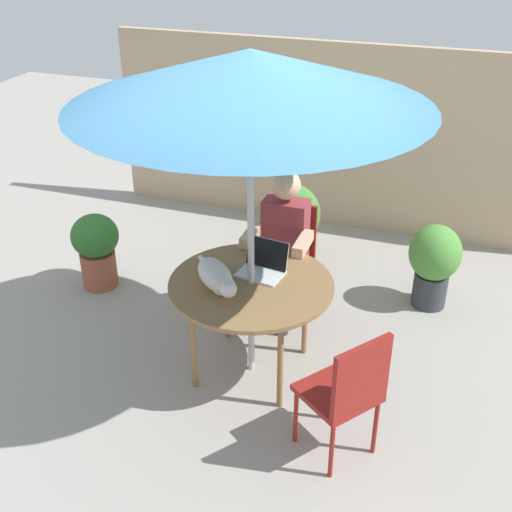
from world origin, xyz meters
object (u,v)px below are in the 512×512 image
at_px(chair_empty, 348,389).
at_px(potted_plant_by_chair, 96,247).
at_px(chair_occupied, 288,250).
at_px(potted_plant_corner, 293,222).
at_px(laptop, 264,263).
at_px(patio_table, 251,289).
at_px(person_seated, 282,240).
at_px(cat, 217,277).
at_px(potted_plant_near_fence, 434,261).
at_px(patio_umbrella, 250,78).

height_order(chair_empty, potted_plant_by_chair, chair_empty).
distance_m(chair_occupied, potted_plant_corner, 0.75).
bearing_deg(laptop, potted_plant_corner, 98.10).
height_order(patio_table, potted_plant_corner, potted_plant_corner).
xyz_separation_m(person_seated, cat, (-0.19, -0.85, 0.12)).
bearing_deg(chair_empty, person_seated, 121.33).
height_order(chair_occupied, chair_empty, same).
xyz_separation_m(potted_plant_near_fence, potted_plant_by_chair, (-2.74, -0.62, -0.04)).
bearing_deg(potted_plant_corner, patio_table, -83.95).
xyz_separation_m(cat, potted_plant_near_fence, (1.30, 1.41, -0.40)).
relative_size(patio_umbrella, cat, 4.32).
xyz_separation_m(chair_occupied, person_seated, (0.00, -0.16, 0.17)).
bearing_deg(patio_table, cat, -144.36).
height_order(patio_umbrella, person_seated, patio_umbrella).
relative_size(patio_table, person_seated, 0.91).
xyz_separation_m(chair_empty, person_seated, (-0.80, 1.31, 0.17)).
bearing_deg(potted_plant_corner, potted_plant_by_chair, -147.19).
distance_m(patio_umbrella, potted_plant_near_fence, 2.37).
height_order(laptop, potted_plant_corner, laptop).
bearing_deg(patio_table, potted_plant_by_chair, 158.17).
xyz_separation_m(laptop, potted_plant_near_fence, (1.07, 1.11, -0.37)).
relative_size(laptop, potted_plant_near_fence, 0.46).
xyz_separation_m(patio_umbrella, potted_plant_near_fence, (1.11, 1.27, -1.67)).
bearing_deg(cat, chair_empty, -24.98).
xyz_separation_m(laptop, potted_plant_by_chair, (-1.66, 0.49, -0.41)).
bearing_deg(patio_umbrella, potted_plant_near_fence, 48.97).
distance_m(patio_umbrella, person_seated, 1.57).
xyz_separation_m(patio_table, chair_empty, (0.80, -0.60, -0.15)).
xyz_separation_m(chair_occupied, potted_plant_by_chair, (-1.63, -0.22, -0.15)).
distance_m(patio_table, potted_plant_corner, 1.62).
xyz_separation_m(patio_umbrella, potted_plant_corner, (-0.17, 1.59, -1.68)).
relative_size(potted_plant_near_fence, potted_plant_by_chair, 1.08).
distance_m(patio_table, chair_occupied, 0.89).
bearing_deg(potted_plant_by_chair, patio_umbrella, -21.83).
relative_size(chair_occupied, potted_plant_corner, 1.17).
distance_m(chair_empty, potted_plant_near_fence, 1.90).
relative_size(patio_umbrella, chair_empty, 2.53).
distance_m(chair_occupied, potted_plant_near_fence, 1.18).
distance_m(chair_empty, potted_plant_corner, 2.40).
xyz_separation_m(patio_umbrella, chair_occupied, (0.00, 0.87, -1.56)).
xyz_separation_m(patio_table, potted_plant_corner, (-0.17, 1.59, -0.27)).
xyz_separation_m(chair_occupied, laptop, (0.03, -0.71, 0.27)).
xyz_separation_m(patio_table, patio_umbrella, (0.00, 0.00, 1.41)).
bearing_deg(laptop, chair_empty, -44.97).
bearing_deg(potted_plant_by_chair, cat, -28.75).
height_order(chair_occupied, potted_plant_by_chair, chair_occupied).
distance_m(patio_umbrella, potted_plant_by_chair, 2.45).
distance_m(potted_plant_by_chair, potted_plant_corner, 1.74).
distance_m(patio_umbrella, cat, 1.30).
distance_m(person_seated, cat, 0.88).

